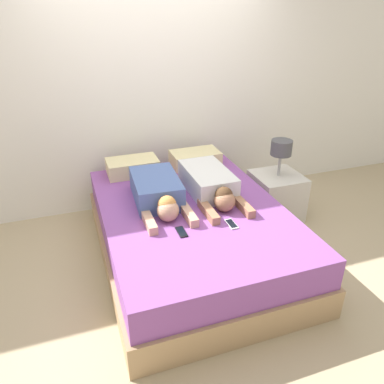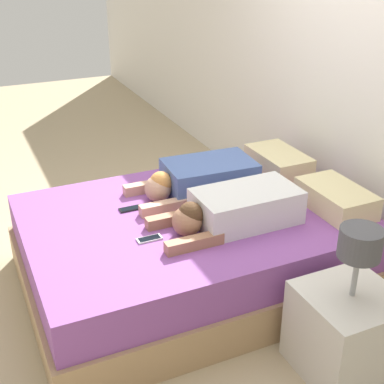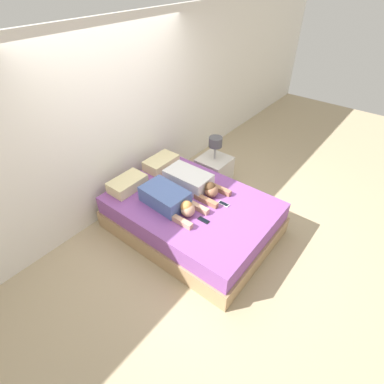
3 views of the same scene
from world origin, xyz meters
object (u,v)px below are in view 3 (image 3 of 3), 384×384
Objects in this scene: bed at (192,215)px; pillow_head_left at (127,184)px; nightstand at (214,169)px; cell_phone_left at (204,220)px; person_left at (169,199)px; pillow_head_right at (161,163)px; cell_phone_right at (224,204)px; person_right at (193,181)px.

bed is 4.23× the size of pillow_head_left.
nightstand reaches higher than bed.
nightstand is (1.32, 0.75, -0.25)m from cell_phone_left.
pillow_head_right is at bearing 49.69° from person_left.
pillow_head_left is at bearing 180.00° from pillow_head_right.
pillow_head_left is at bearing 161.76° from nightstand.
cell_phone_right is at bearing -139.20° from nightstand.
cell_phone_left is (0.04, -0.53, -0.10)m from person_left.
person_left is 0.50m from person_right.
person_left is (0.09, -0.71, 0.03)m from pillow_head_left.
cell_phone_left is at bearing 176.85° from cell_phone_right.
person_left reaches higher than cell_phone_left.
person_right is at bearing 36.17° from bed.
pillow_head_left is 3.40× the size of cell_phone_left.
cell_phone_right is at bearing -96.28° from pillow_head_right.
pillow_head_right reaches higher than bed.
cell_phone_left and cell_phone_right have the same top height.
nightstand is (1.36, 0.23, -0.35)m from person_left.
cell_phone_right is at bearing -49.90° from person_left.
person_left is at bearing -170.47° from nightstand.
person_left is 0.72m from cell_phone_right.
person_right is (-0.10, -0.70, 0.02)m from pillow_head_right.
bed is 2.50× the size of nightstand.
pillow_head_left is 0.71m from person_left.
person_right is 0.70m from cell_phone_left.
person_left is 1.02× the size of nightstand.
pillow_head_left reaches higher than cell_phone_right.
pillow_head_left is at bearing 111.37° from bed.
bed is at bearing -111.37° from pillow_head_right.
cell_phone_left is at bearing -120.93° from bed.
pillow_head_right is 0.96m from nightstand.
pillow_head_right is at bearing 65.76° from cell_phone_left.
person_right is (0.59, -0.70, 0.02)m from pillow_head_left.
nightstand is (1.45, -0.48, -0.32)m from pillow_head_left.
pillow_head_right is 1.35m from cell_phone_left.
person_left is at bearing 94.89° from cell_phone_left.
person_left is (-0.25, 0.17, 0.37)m from bed.
person_left is at bearing -179.53° from person_right.
cell_phone_left is at bearing -150.21° from nightstand.
nightstand reaches higher than pillow_head_left.
nightstand is (1.11, 0.40, 0.02)m from bed.
person_right reaches higher than pillow_head_left.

